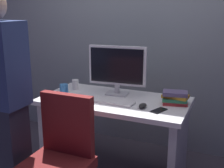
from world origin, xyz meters
TOP-DOWN VIEW (x-y plane):
  - wall_back at (0.00, 0.75)m, footprint 6.40×0.10m
  - desk at (0.00, 0.00)m, footprint 1.31×0.68m
  - person_at_desk at (-0.55, -0.79)m, footprint 0.40×0.24m
  - monitor at (-0.03, 0.13)m, footprint 0.54×0.16m
  - keyboard at (-0.00, -0.10)m, footprint 0.43×0.15m
  - mouse at (0.30, -0.12)m, footprint 0.06×0.10m
  - cup_near_keyboard at (-0.49, -0.06)m, footprint 0.08×0.08m
  - cup_by_monitor at (-0.48, 0.14)m, footprint 0.06×0.06m
  - book_stack at (0.52, 0.07)m, footprint 0.23×0.18m
  - cell_phone at (0.44, -0.14)m, footprint 0.12×0.16m

SIDE VIEW (x-z plane):
  - desk at x=0.00m, z-range 0.13..0.86m
  - cell_phone at x=0.44m, z-range 0.72..0.73m
  - keyboard at x=0.00m, z-range 0.72..0.74m
  - mouse at x=0.30m, z-range 0.72..0.76m
  - cup_by_monitor at x=-0.48m, z-range 0.72..0.82m
  - cup_near_keyboard at x=-0.49m, z-range 0.72..0.82m
  - book_stack at x=0.52m, z-range 0.73..0.84m
  - person_at_desk at x=-0.55m, z-range 0.02..1.66m
  - monitor at x=-0.03m, z-range 0.75..1.21m
  - wall_back at x=0.00m, z-range 0.00..3.00m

